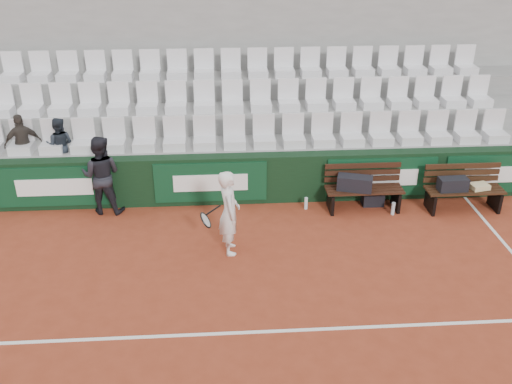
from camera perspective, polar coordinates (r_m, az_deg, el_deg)
name	(u,v)px	position (r m, az deg, el deg)	size (l,w,h in m)	color
ground	(225,334)	(8.25, -3.13, -13.96)	(80.00, 80.00, 0.00)	#913820
court_baseline	(225,333)	(8.25, -3.13, -13.94)	(18.00, 0.06, 0.01)	white
back_barrier	(224,179)	(11.35, -3.20, 1.29)	(18.00, 0.34, 1.00)	black
grandstand_tier_front	(220,166)	(11.92, -3.58, 2.58)	(18.00, 0.95, 1.00)	#979795
grandstand_tier_mid	(220,140)	(12.71, -3.65, 5.26)	(18.00, 0.95, 1.45)	gray
grandstand_tier_back	(219,116)	(13.52, -3.72, 7.62)	(18.00, 0.95, 1.90)	gray
grandstand_rear_wall	(217,56)	(13.77, -3.90, 13.39)	(18.00, 0.30, 4.40)	#969693
seat_row_front	(219,133)	(11.45, -3.68, 5.94)	(11.90, 0.44, 0.63)	silver
seat_row_mid	(218,97)	(12.20, -3.79, 9.50)	(11.90, 0.44, 0.63)	white
seat_row_back	(217,64)	(12.99, -3.88, 12.64)	(11.90, 0.44, 0.63)	silver
bench_left	(363,199)	(11.37, 10.69, -0.68)	(1.50, 0.56, 0.45)	#33190F
bench_right	(463,199)	(11.87, 19.98, -0.68)	(1.50, 0.56, 0.45)	#341D0F
sports_bag_left	(355,183)	(11.12, 9.85, 0.88)	(0.66, 0.28, 0.28)	black
sports_bag_right	(453,184)	(11.59, 19.08, 0.75)	(0.55, 0.26, 0.26)	black
towel	(479,186)	(11.87, 21.44, 0.53)	(0.35, 0.25, 0.10)	#CEBB85
sports_bag_ground	(373,199)	(11.61, 11.59, -0.69)	(0.42, 0.25, 0.25)	black
water_bottle_near	(306,203)	(11.27, 5.02, -1.13)	(0.07, 0.07, 0.25)	silver
water_bottle_far	(393,209)	(11.33, 13.54, -1.62)	(0.07, 0.07, 0.26)	#AEBEC5
tennis_player	(229,212)	(9.59, -2.72, -2.05)	(0.70, 0.58, 1.51)	white
ball_kid	(101,175)	(11.24, -15.20, 1.65)	(0.76, 0.59, 1.56)	black
spectator_b	(19,122)	(12.04, -22.61, 6.45)	(0.71, 0.30, 1.22)	#332E29
spectator_c	(57,124)	(11.85, -19.32, 6.48)	(0.55, 0.43, 1.13)	#1E242D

